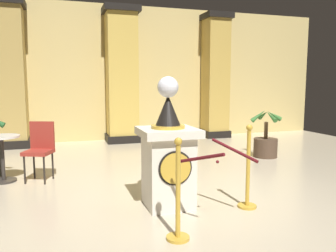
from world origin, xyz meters
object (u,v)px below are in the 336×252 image
(stanchion_far, at_px, (248,179))
(potted_palm_right, at_px, (266,144))
(pedestal_clock, at_px, (168,157))
(cafe_chair_red, at_px, (40,146))
(cafe_table, at_px, (2,153))
(stanchion_near, at_px, (178,204))

(stanchion_far, xyz_separation_m, potted_palm_right, (1.95, 2.55, -0.08))
(pedestal_clock, relative_size, potted_palm_right, 1.58)
(stanchion_far, distance_m, potted_palm_right, 3.21)
(pedestal_clock, relative_size, cafe_chair_red, 1.73)
(pedestal_clock, bearing_deg, cafe_chair_red, 133.02)
(cafe_table, bearing_deg, stanchion_far, -34.65)
(cafe_chair_red, bearing_deg, potted_palm_right, 5.53)
(cafe_chair_red, bearing_deg, stanchion_near, -61.73)
(stanchion_near, relative_size, cafe_table, 1.39)
(stanchion_far, distance_m, cafe_table, 3.85)
(stanchion_near, distance_m, stanchion_far, 1.28)
(stanchion_far, bearing_deg, cafe_chair_red, 140.83)
(stanchion_far, xyz_separation_m, cafe_table, (-3.17, 2.19, 0.10))
(pedestal_clock, height_order, stanchion_far, pedestal_clock)
(stanchion_near, relative_size, potted_palm_right, 0.99)
(stanchion_far, bearing_deg, stanchion_near, -152.90)
(potted_palm_right, xyz_separation_m, cafe_table, (-5.11, -0.36, 0.18))
(stanchion_near, xyz_separation_m, cafe_table, (-2.03, 2.77, 0.11))
(pedestal_clock, height_order, cafe_chair_red, pedestal_clock)
(stanchion_far, relative_size, cafe_table, 1.42)
(cafe_table, bearing_deg, potted_palm_right, 4.02)
(potted_palm_right, bearing_deg, cafe_table, -175.98)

